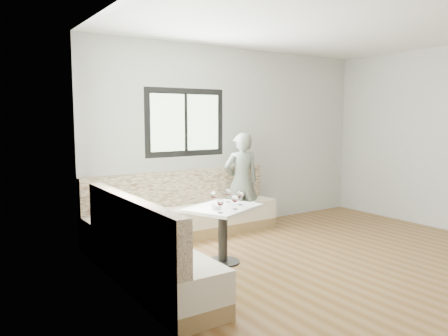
{
  "coord_description": "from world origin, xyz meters",
  "views": [
    {
      "loc": [
        -3.98,
        -3.2,
        1.73
      ],
      "look_at": [
        -1.12,
        1.13,
        1.12
      ],
      "focal_mm": 35.0,
      "sensor_mm": 36.0,
      "label": 1
    }
  ],
  "objects": [
    {
      "name": "room",
      "position": [
        -0.08,
        0.08,
        1.41
      ],
      "size": [
        5.01,
        5.01,
        2.81
      ],
      "color": "brown",
      "rests_on": "ground"
    },
    {
      "name": "wine_glass_a",
      "position": [
        -1.42,
        0.75,
        0.8
      ],
      "size": [
        0.08,
        0.08,
        0.17
      ],
      "color": "white",
      "rests_on": "table"
    },
    {
      "name": "wine_glass_b",
      "position": [
        -1.17,
        0.83,
        0.8
      ],
      "size": [
        0.08,
        0.08,
        0.17
      ],
      "color": "white",
      "rests_on": "table"
    },
    {
      "name": "wine_glass_e",
      "position": [
        -1.01,
        1.21,
        0.8
      ],
      "size": [
        0.08,
        0.08,
        0.17
      ],
      "color": "white",
      "rests_on": "table"
    },
    {
      "name": "table",
      "position": [
        -1.21,
        1.03,
        0.51
      ],
      "size": [
        1.02,
        0.92,
        0.68
      ],
      "rotation": [
        0.0,
        0.0,
        0.41
      ],
      "color": "black",
      "rests_on": "ground"
    },
    {
      "name": "banquette",
      "position": [
        -1.59,
        1.63,
        0.33
      ],
      "size": [
        2.9,
        2.8,
        0.95
      ],
      "color": "olive",
      "rests_on": "ground"
    },
    {
      "name": "olive_ramekin",
      "position": [
        -1.34,
        0.96,
        0.7
      ],
      "size": [
        0.11,
        0.11,
        0.04
      ],
      "color": "white",
      "rests_on": "table"
    },
    {
      "name": "person",
      "position": [
        -0.1,
        2.19,
        0.75
      ],
      "size": [
        0.62,
        0.49,
        1.5
      ],
      "primitive_type": "imported",
      "rotation": [
        0.0,
        0.0,
        2.88
      ],
      "color": "slate",
      "rests_on": "ground"
    },
    {
      "name": "wine_glass_d",
      "position": [
        -1.25,
        1.16,
        0.8
      ],
      "size": [
        0.08,
        0.08,
        0.17
      ],
      "color": "white",
      "rests_on": "table"
    },
    {
      "name": "wine_glass_c",
      "position": [
        -0.98,
        0.99,
        0.8
      ],
      "size": [
        0.08,
        0.08,
        0.17
      ],
      "color": "white",
      "rests_on": "table"
    }
  ]
}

